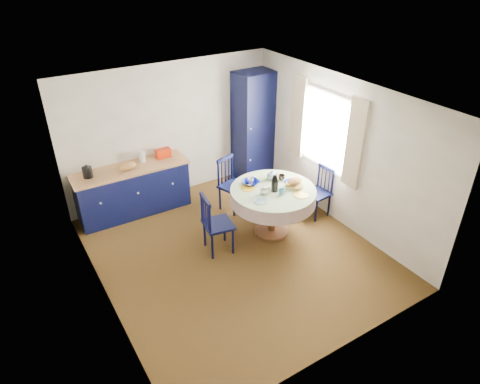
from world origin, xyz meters
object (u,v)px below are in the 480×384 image
object	(u,v)px
kitchen_counter	(133,189)
chair_far	(232,184)
mug_d	(251,181)
pantry_cabinet	(254,126)
dining_table	(273,196)
mug_a	(264,192)
mug_c	(282,177)
cobalt_bowl	(251,183)
chair_right	(319,191)
mug_b	(281,192)
chair_left	(216,224)

from	to	relation	value
kitchen_counter	chair_far	world-z (taller)	kitchen_counter
kitchen_counter	mug_d	bearing A→B (deg)	-43.26
pantry_cabinet	dining_table	world-z (taller)	pantry_cabinet
pantry_cabinet	mug_a	size ratio (longest dim) A/B	19.83
pantry_cabinet	mug_c	size ratio (longest dim) A/B	19.07
pantry_cabinet	cobalt_bowl	world-z (taller)	pantry_cabinet
chair_far	mug_d	bearing A→B (deg)	-110.30
mug_a	mug_d	distance (m)	0.39
pantry_cabinet	chair_far	world-z (taller)	pantry_cabinet
chair_right	pantry_cabinet	bearing A→B (deg)	-178.93
kitchen_counter	chair_right	size ratio (longest dim) A/B	2.20
dining_table	mug_b	bearing A→B (deg)	-86.44
pantry_cabinet	mug_a	world-z (taller)	pantry_cabinet
mug_b	chair_left	bearing A→B (deg)	166.27
chair_left	mug_b	world-z (taller)	chair_left
kitchen_counter	mug_d	distance (m)	2.15
pantry_cabinet	chair_left	world-z (taller)	pantry_cabinet
chair_far	mug_d	world-z (taller)	chair_far
mug_b	chair_right	bearing A→B (deg)	12.59
chair_far	mug_c	distance (m)	1.02
kitchen_counter	dining_table	size ratio (longest dim) A/B	1.46
pantry_cabinet	mug_a	bearing A→B (deg)	-124.23
mug_b	dining_table	bearing A→B (deg)	93.56
dining_table	kitchen_counter	bearing A→B (deg)	133.42
mug_c	chair_left	bearing A→B (deg)	-174.80
mug_d	cobalt_bowl	distance (m)	0.04
mug_d	kitchen_counter	bearing A→B (deg)	135.86
mug_d	cobalt_bowl	world-z (taller)	mug_d
mug_a	kitchen_counter	bearing A→B (deg)	128.93
chair_left	mug_c	distance (m)	1.38
chair_left	cobalt_bowl	bearing A→B (deg)	-63.78
dining_table	chair_right	world-z (taller)	dining_table
pantry_cabinet	chair_left	xyz separation A→B (m)	(-1.88, -1.80, -0.58)
dining_table	mug_d	distance (m)	0.44
chair_left	chair_far	distance (m)	1.27
dining_table	mug_b	distance (m)	0.26
pantry_cabinet	mug_d	bearing A→B (deg)	-129.93
pantry_cabinet	mug_d	distance (m)	1.86
dining_table	cobalt_bowl	size ratio (longest dim) A/B	5.08
chair_far	mug_b	xyz separation A→B (m)	(0.19, -1.20, 0.38)
mug_a	cobalt_bowl	world-z (taller)	mug_a
mug_c	pantry_cabinet	bearing A→B (deg)	71.63
mug_c	mug_d	distance (m)	0.53
pantry_cabinet	cobalt_bowl	size ratio (longest dim) A/B	8.05
kitchen_counter	mug_a	distance (m)	2.43
dining_table	chair_left	world-z (taller)	dining_table
chair_right	mug_a	size ratio (longest dim) A/B	8.32
dining_table	chair_far	world-z (taller)	dining_table
kitchen_counter	cobalt_bowl	bearing A→B (deg)	-44.18
kitchen_counter	chair_far	xyz separation A→B (m)	(1.54, -0.81, 0.04)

